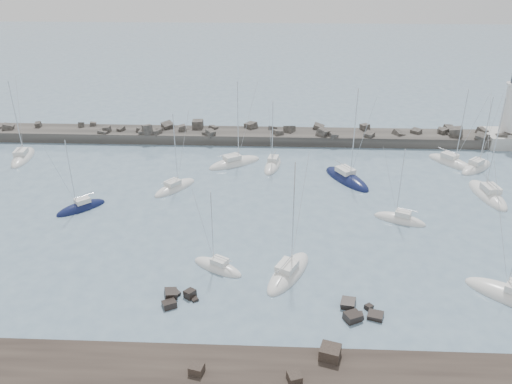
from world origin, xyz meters
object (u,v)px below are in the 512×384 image
sailboat_1 (23,158)px  sailboat_5 (218,267)px  lighthouse (506,128)px  sailboat_4 (235,163)px  sailboat_14 (451,163)px  sailboat_10 (487,195)px  sailboat_8 (347,179)px  sailboat_6 (273,166)px  sailboat_7 (288,273)px  sailboat_3 (175,188)px  sailboat_9 (400,220)px  sailboat_2 (81,208)px  sailboat_12 (476,168)px

sailboat_1 → sailboat_5: 48.34m
lighthouse → sailboat_4: lighthouse is taller
sailboat_4 → sailboat_14: (36.20, 1.72, 0.01)m
sailboat_10 → lighthouse: bearing=63.8°
sailboat_8 → sailboat_14: sailboat_8 is taller
sailboat_6 → sailboat_7: bearing=-86.0°
sailboat_3 → sailboat_8: (26.14, 4.22, 0.02)m
sailboat_9 → sailboat_10: 16.35m
sailboat_7 → sailboat_8: sailboat_8 is taller
sailboat_8 → sailboat_9: bearing=-66.4°
sailboat_2 → sailboat_6: size_ratio=0.92×
lighthouse → sailboat_5: bearing=-139.0°
sailboat_3 → sailboat_6: bearing=32.1°
sailboat_1 → sailboat_4: sailboat_4 is taller
sailboat_4 → sailboat_6: sailboat_4 is taller
sailboat_10 → sailboat_14: sailboat_10 is taller
sailboat_2 → sailboat_14: sailboat_14 is taller
sailboat_3 → sailboat_4: 12.79m
sailboat_4 → sailboat_12: bearing=-0.4°
sailboat_4 → sailboat_14: size_ratio=1.07×
lighthouse → sailboat_2: bearing=-157.6°
sailboat_5 → sailboat_10: size_ratio=0.66×
sailboat_2 → sailboat_12: size_ratio=0.86×
sailboat_6 → sailboat_10: (31.41, -9.65, 0.01)m
lighthouse → sailboat_2: (-68.50, -28.28, -2.95)m
lighthouse → sailboat_10: size_ratio=0.93×
lighthouse → sailboat_3: lighthouse is taller
sailboat_4 → sailboat_8: size_ratio=0.94×
lighthouse → sailboat_8: (-30.57, -17.09, -2.94)m
sailboat_2 → sailboat_10: sailboat_10 is taller
sailboat_5 → sailboat_8: bearing=54.7°
sailboat_3 → sailboat_8: bearing=9.2°
sailboat_12 → sailboat_4: bearing=179.6°
sailboat_5 → sailboat_7: sailboat_7 is taller
sailboat_7 → sailboat_9: sailboat_7 is taller
lighthouse → sailboat_4: (-48.55, -11.47, -2.95)m
sailboat_4 → sailboat_10: 39.21m
sailboat_4 → sailboat_6: (6.40, -0.70, 0.01)m
sailboat_9 → sailboat_8: bearing=113.6°
sailboat_3 → sailboat_8: sailboat_8 is taller
sailboat_1 → sailboat_8: size_ratio=0.91×
sailboat_10 → sailboat_14: 12.19m
sailboat_3 → sailboat_14: (44.37, 11.56, 0.02)m
sailboat_2 → sailboat_3: size_ratio=0.90×
lighthouse → sailboat_8: sailboat_8 is taller
sailboat_4 → sailboat_5: sailboat_4 is taller
sailboat_4 → sailboat_8: sailboat_8 is taller
sailboat_1 → sailboat_5: bearing=-39.9°
lighthouse → sailboat_12: bearing=-126.9°
sailboat_1 → sailboat_7: size_ratio=1.01×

